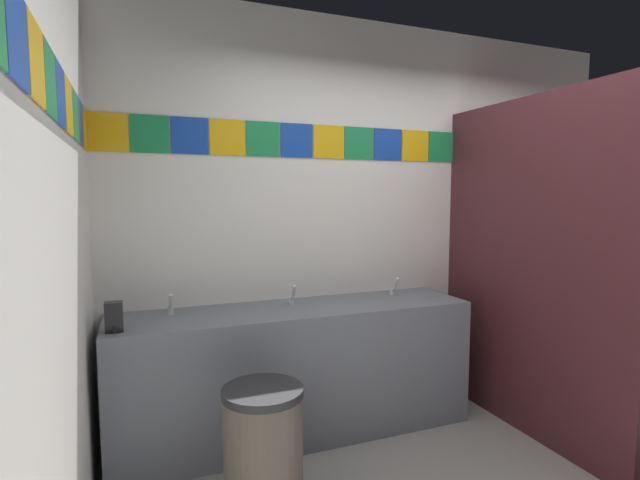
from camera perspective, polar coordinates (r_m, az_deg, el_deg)
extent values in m
cube|color=white|center=(3.60, 7.70, 2.85)|extent=(4.00, 0.08, 2.79)
cube|color=yellow|center=(3.12, -24.24, 11.79)|extent=(0.23, 0.01, 0.23)
cube|color=#1E8C4C|center=(3.12, -19.82, 11.94)|extent=(0.23, 0.01, 0.23)
cube|color=#1947B7|center=(3.14, -15.43, 12.03)|extent=(0.23, 0.01, 0.23)
cube|color=yellow|center=(3.17, -11.10, 12.04)|extent=(0.23, 0.01, 0.23)
cube|color=#1E8C4C|center=(3.22, -6.89, 12.00)|extent=(0.23, 0.01, 0.23)
cube|color=#1947B7|center=(3.29, -2.83, 11.89)|extent=(0.23, 0.01, 0.23)
cube|color=yellow|center=(3.37, 1.05, 11.74)|extent=(0.23, 0.01, 0.23)
cube|color=#1E8C4C|center=(3.47, 4.72, 11.54)|extent=(0.23, 0.01, 0.23)
cube|color=#1947B7|center=(3.58, 8.18, 11.32)|extent=(0.23, 0.01, 0.23)
cube|color=yellow|center=(3.70, 11.41, 11.07)|extent=(0.23, 0.01, 0.23)
cube|color=#1E8C4C|center=(3.83, 14.43, 10.81)|extent=(0.23, 0.01, 0.23)
cube|color=#1947B7|center=(3.97, 17.23, 10.53)|extent=(0.23, 0.01, 0.23)
cube|color=yellow|center=(4.12, 19.83, 10.26)|extent=(0.23, 0.01, 0.23)
cube|color=#1E8C4C|center=(4.28, 22.24, 9.99)|extent=(0.23, 0.01, 0.23)
cube|color=#1947B7|center=(4.44, 24.47, 9.72)|extent=(0.23, 0.01, 0.23)
cube|color=yellow|center=(4.61, 26.53, 9.46)|extent=(0.23, 0.01, 0.23)
cube|color=#1E8C4C|center=(4.79, 28.45, 9.20)|extent=(0.23, 0.01, 0.23)
cube|color=white|center=(1.60, -31.77, -0.99)|extent=(0.08, 3.07, 2.79)
cube|color=#1947B7|center=(1.40, -32.75, 20.04)|extent=(0.01, 0.23, 0.23)
cube|color=yellow|center=(1.63, -31.06, 17.92)|extent=(0.01, 0.23, 0.23)
cube|color=#1E8C4C|center=(1.86, -29.80, 16.31)|extent=(0.01, 0.23, 0.23)
cube|color=#1947B7|center=(2.09, -28.84, 15.05)|extent=(0.01, 0.23, 0.23)
cube|color=yellow|center=(2.32, -28.07, 14.04)|extent=(0.01, 0.23, 0.23)
cube|color=#1E8C4C|center=(2.55, -27.45, 13.21)|extent=(0.01, 0.23, 0.23)
cube|color=#1947B7|center=(2.78, -26.94, 12.52)|extent=(0.01, 0.23, 0.23)
cube|color=yellow|center=(3.02, -26.51, 11.94)|extent=(0.01, 0.23, 0.23)
cube|color=slate|center=(3.19, -2.81, -15.47)|extent=(2.29, 0.56, 0.83)
cube|color=slate|center=(3.32, -4.32, -7.81)|extent=(2.29, 0.03, 0.08)
cylinder|color=white|center=(2.90, -17.34, -10.27)|extent=(0.34, 0.34, 0.10)
cylinder|color=white|center=(3.05, -2.66, -9.28)|extent=(0.34, 0.34, 0.10)
cylinder|color=white|center=(3.36, 9.88, -7.95)|extent=(0.34, 0.34, 0.10)
cylinder|color=silver|center=(3.02, -17.57, -8.11)|extent=(0.04, 0.04, 0.05)
cylinder|color=silver|center=(2.95, -17.54, -7.01)|extent=(0.02, 0.06, 0.09)
cylinder|color=silver|center=(3.16, -3.49, -7.27)|extent=(0.04, 0.04, 0.05)
cylinder|color=silver|center=(3.10, -3.21, -6.20)|extent=(0.02, 0.06, 0.09)
cylinder|color=silver|center=(3.46, 8.70, -6.19)|extent=(0.04, 0.04, 0.05)
cylinder|color=silver|center=(3.41, 9.14, -5.19)|extent=(0.02, 0.06, 0.09)
cube|color=black|center=(2.74, -23.60, -8.50)|extent=(0.09, 0.07, 0.16)
cylinder|color=black|center=(2.71, -23.58, -9.95)|extent=(0.02, 0.02, 0.03)
cube|color=#471E23|center=(3.33, 23.62, -3.06)|extent=(0.04, 1.56, 2.18)
cylinder|color=white|center=(4.08, 25.00, -14.46)|extent=(0.38, 0.38, 0.40)
torus|color=white|center=(4.02, 25.12, -11.57)|extent=(0.39, 0.39, 0.05)
cube|color=white|center=(4.12, 23.07, -8.84)|extent=(0.34, 0.17, 0.34)
cylinder|color=brown|center=(2.57, -6.85, -24.05)|extent=(0.39, 0.39, 0.57)
cylinder|color=#262628|center=(2.44, -6.94, -17.74)|extent=(0.40, 0.40, 0.04)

